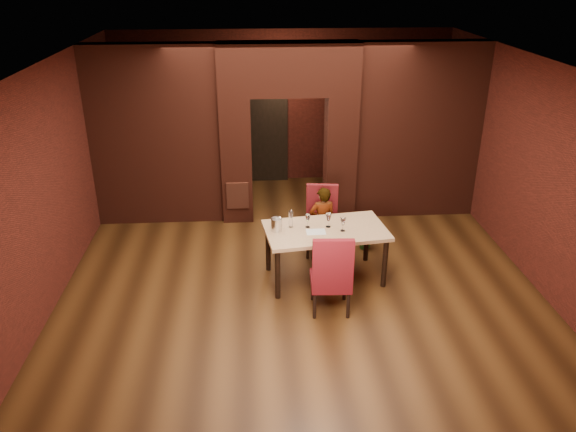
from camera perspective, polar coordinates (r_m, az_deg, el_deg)
name	(u,v)px	position (r m, az deg, el deg)	size (l,w,h in m)	color
floor	(297,267)	(8.96, 0.93, -5.19)	(8.00, 8.00, 0.00)	#4A2B12
ceiling	(299,61)	(7.88, 1.09, 15.45)	(7.00, 8.00, 0.04)	silver
wall_back	(282,108)	(12.11, -0.60, 10.96)	(7.00, 0.04, 3.20)	maroon
wall_front	(338,339)	(4.76, 5.11, -12.31)	(7.00, 0.04, 3.20)	maroon
wall_left	(55,178)	(8.73, -22.59, 3.59)	(0.04, 8.00, 3.20)	maroon
wall_right	(528,167)	(9.25, 23.23, 4.60)	(0.04, 8.00, 3.20)	maroon
pillar_left	(237,159)	(10.30, -5.25, 5.78)	(0.55, 0.55, 2.30)	maroon
pillar_right	(340,157)	(10.42, 5.30, 6.01)	(0.55, 0.55, 2.30)	maroon
lintel	(289,69)	(9.92, 0.06, 14.71)	(2.45, 0.55, 0.90)	maroon
wing_wall_left	(156,137)	(10.30, -13.30, 7.85)	(2.27, 0.35, 3.20)	maroon
wing_wall_right	(418,132)	(10.60, 13.04, 8.35)	(2.27, 0.35, 3.20)	maroon
vent_panel	(238,196)	(10.23, -5.15, 2.07)	(0.40, 0.03, 0.50)	#A64B30
rear_door	(264,134)	(12.18, -2.47, 8.34)	(0.90, 0.08, 2.10)	black
rear_door_frame	(264,134)	(12.14, -2.46, 8.29)	(1.02, 0.04, 2.22)	black
dining_table	(325,254)	(8.49, 3.77, -3.84)	(1.78, 1.00, 0.83)	tan
chair_far	(322,222)	(9.15, 3.43, -0.59)	(0.52, 0.52, 1.13)	maroon
chair_near	(331,271)	(7.68, 4.38, -5.63)	(0.54, 0.54, 1.19)	maroon
person_seated	(322,222)	(9.07, 3.50, -0.62)	(0.44, 0.29, 1.19)	white
wine_glass_a	(308,221)	(8.29, 2.02, -0.51)	(0.08, 0.08, 0.20)	silver
wine_glass_b	(328,220)	(8.32, 4.13, -0.44)	(0.09, 0.09, 0.22)	white
wine_glass_c	(343,224)	(8.22, 5.60, -0.85)	(0.09, 0.09, 0.21)	silver
tasting_sheet	(316,232)	(8.20, 2.85, -1.62)	(0.28, 0.21, 0.00)	silver
wine_bucket	(276,224)	(8.19, -1.18, -0.86)	(0.16, 0.16, 0.20)	silver
water_bottle	(291,219)	(8.29, 0.29, -0.27)	(0.06, 0.06, 0.27)	white
potted_plant	(366,237)	(9.54, 7.93, -2.16)	(0.36, 0.31, 0.39)	#276D24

